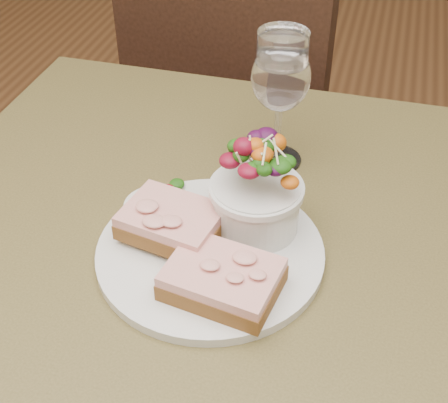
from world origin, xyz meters
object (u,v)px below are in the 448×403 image
(cafe_table, at_px, (214,304))
(wine_glass, at_px, (281,81))
(sandwich_back, at_px, (172,222))
(chair_far, at_px, (249,189))
(salad_bowl, at_px, (257,186))
(dinner_plate, at_px, (210,252))
(sandwich_front, at_px, (222,279))
(ramekin, at_px, (155,214))

(cafe_table, height_order, wine_glass, wine_glass)
(sandwich_back, bearing_deg, chair_far, 106.01)
(salad_bowl, relative_size, wine_glass, 0.73)
(salad_bowl, xyz_separation_m, wine_glass, (-0.01, 0.15, 0.05))
(chair_far, height_order, dinner_plate, chair_far)
(sandwich_front, bearing_deg, sandwich_back, 149.36)
(sandwich_front, relative_size, salad_bowl, 1.01)
(wine_glass, bearing_deg, sandwich_back, -112.52)
(sandwich_front, relative_size, wine_glass, 0.74)
(salad_bowl, distance_m, wine_glass, 0.16)
(ramekin, relative_size, salad_bowl, 0.52)
(dinner_plate, bearing_deg, chair_far, 98.94)
(dinner_plate, relative_size, salad_bowl, 2.06)
(dinner_plate, relative_size, ramekin, 3.95)
(sandwich_back, bearing_deg, wine_glass, 78.28)
(dinner_plate, height_order, sandwich_back, sandwich_back)
(sandwich_front, height_order, salad_bowl, salad_bowl)
(cafe_table, distance_m, salad_bowl, 0.18)
(dinner_plate, bearing_deg, wine_glass, 80.27)
(ramekin, bearing_deg, sandwich_front, -36.59)
(salad_bowl, bearing_deg, cafe_table, -139.37)
(dinner_plate, height_order, salad_bowl, salad_bowl)
(chair_far, bearing_deg, sandwich_back, 104.74)
(sandwich_back, height_order, ramekin, sandwich_back)
(sandwich_back, xyz_separation_m, ramekin, (-0.02, 0.01, -0.00))
(wine_glass, bearing_deg, chair_far, 106.34)
(dinner_plate, xyz_separation_m, ramekin, (-0.07, 0.02, 0.03))
(cafe_table, relative_size, dinner_plate, 3.06)
(chair_far, relative_size, sandwich_front, 6.99)
(cafe_table, relative_size, sandwich_back, 6.46)
(sandwich_front, bearing_deg, wine_glass, 98.25)
(chair_far, distance_m, sandwich_front, 0.91)
(sandwich_back, bearing_deg, sandwich_front, -29.14)
(sandwich_back, distance_m, ramekin, 0.03)
(chair_far, relative_size, ramekin, 13.62)
(cafe_table, relative_size, sandwich_front, 6.21)
(sandwich_front, xyz_separation_m, wine_glass, (0.00, 0.26, 0.10))
(chair_far, distance_m, wine_glass, 0.78)
(ramekin, bearing_deg, salad_bowl, 16.46)
(ramekin, xyz_separation_m, wine_glass, (0.11, 0.19, 0.09))
(chair_far, xyz_separation_m, ramekin, (0.04, -0.68, 0.49))
(cafe_table, height_order, salad_bowl, salad_bowl)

